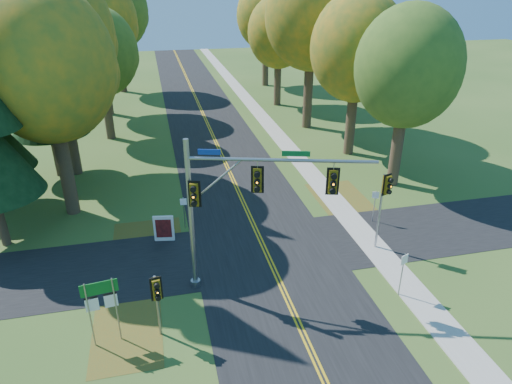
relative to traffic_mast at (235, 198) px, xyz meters
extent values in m
plane|color=#2F4F1C|center=(2.18, 1.06, -5.00)|extent=(160.00, 160.00, 0.00)
cube|color=black|center=(2.18, 1.06, -4.99)|extent=(8.00, 160.00, 0.02)
cube|color=black|center=(2.18, 3.06, -4.99)|extent=(60.00, 6.00, 0.02)
cube|color=gold|center=(2.08, 1.06, -4.98)|extent=(0.10, 160.00, 0.01)
cube|color=gold|center=(2.28, 1.06, -4.98)|extent=(0.10, 160.00, 0.01)
cube|color=#9E998E|center=(8.38, 1.06, -4.97)|extent=(1.60, 160.00, 0.06)
cube|color=brown|center=(-4.32, 5.06, -5.00)|extent=(4.00, 6.00, 0.00)
cube|color=brown|center=(8.98, 7.06, -5.00)|extent=(3.50, 8.00, 0.00)
cube|color=brown|center=(-5.32, -1.94, -5.00)|extent=(3.00, 5.00, 0.00)
cylinder|color=#38281C|center=(-9.02, 10.36, -1.63)|extent=(0.86, 0.86, 6.75)
ellipsoid|color=#B37917|center=(-9.02, 10.36, 4.55)|extent=(8.00, 8.00, 9.20)
sphere|color=#B37917|center=(-7.42, 11.56, 3.75)|extent=(4.80, 4.80, 4.80)
sphere|color=#B37917|center=(-10.42, 9.56, 5.35)|extent=(4.40, 4.40, 4.40)
cylinder|color=#38281C|center=(13.68, 9.76, -1.97)|extent=(0.83, 0.83, 6.08)
ellipsoid|color=#4D6D22|center=(13.68, 9.76, 3.59)|extent=(7.20, 7.20, 8.28)
sphere|color=#4D6D22|center=(15.12, 10.84, 2.87)|extent=(4.32, 4.32, 4.32)
sphere|color=#4D6D22|center=(12.42, 9.04, 4.31)|extent=(3.96, 3.96, 3.96)
cylinder|color=#38281C|center=(-9.62, 17.26, -1.29)|extent=(0.89, 0.89, 7.42)
ellipsoid|color=#B37917|center=(-9.62, 17.26, 5.43)|extent=(8.60, 8.60, 9.89)
sphere|color=#B37917|center=(-7.90, 18.55, 4.57)|extent=(5.16, 5.16, 5.16)
sphere|color=#B37917|center=(-11.12, 16.40, 6.29)|extent=(4.73, 4.73, 4.73)
cylinder|color=#38281C|center=(13.08, 16.56, -1.85)|extent=(0.84, 0.84, 6.30)
ellipsoid|color=#B37917|center=(13.08, 16.56, 3.96)|extent=(7.60, 7.60, 8.74)
sphere|color=#B37917|center=(14.60, 17.70, 3.20)|extent=(4.56, 4.56, 4.56)
sphere|color=#B37917|center=(11.75, 15.80, 4.72)|extent=(4.18, 4.18, 4.18)
cylinder|color=#38281C|center=(-7.42, 25.46, -2.19)|extent=(0.81, 0.81, 5.62)
ellipsoid|color=#4D6D22|center=(-7.42, 25.46, 3.00)|extent=(6.80, 6.80, 7.82)
sphere|color=#4D6D22|center=(-6.06, 26.48, 2.32)|extent=(4.08, 4.08, 4.08)
sphere|color=#4D6D22|center=(-8.61, 24.78, 3.68)|extent=(3.74, 3.74, 3.74)
cylinder|color=#38281C|center=(11.98, 24.66, -1.18)|extent=(0.90, 0.90, 7.65)
ellipsoid|color=#B37917|center=(11.98, 24.66, 5.73)|extent=(8.80, 8.80, 10.12)
sphere|color=#B37917|center=(13.74, 25.98, 4.85)|extent=(5.28, 5.28, 5.28)
sphere|color=#B37917|center=(10.44, 23.78, 6.61)|extent=(4.84, 4.84, 4.84)
cylinder|color=#38281C|center=(-8.02, 34.16, -1.52)|extent=(0.87, 0.87, 6.98)
ellipsoid|color=#B37917|center=(-8.02, 34.16, 4.84)|extent=(8.20, 8.20, 9.43)
sphere|color=#B37917|center=(-6.38, 35.39, 4.02)|extent=(4.92, 4.92, 4.92)
sphere|color=#B37917|center=(-9.45, 33.34, 5.66)|extent=(4.51, 4.51, 4.51)
cylinder|color=#38281C|center=(11.38, 33.86, -2.08)|extent=(0.82, 0.82, 5.85)
ellipsoid|color=#B37917|center=(11.38, 33.86, 3.30)|extent=(7.00, 7.00, 8.05)
sphere|color=#B37917|center=(12.78, 34.91, 2.60)|extent=(4.20, 4.20, 4.20)
sphere|color=#B37917|center=(10.16, 33.16, 4.00)|extent=(3.85, 3.85, 3.85)
cylinder|color=#38281C|center=(-6.82, 45.06, -1.40)|extent=(0.88, 0.88, 7.20)
ellipsoid|color=#4D6D22|center=(-6.82, 45.06, 5.14)|extent=(8.40, 8.40, 9.66)
sphere|color=#4D6D22|center=(-5.14, 46.32, 4.30)|extent=(5.04, 5.04, 5.04)
sphere|color=#4D6D22|center=(-8.29, 44.22, 5.98)|extent=(4.62, 4.62, 4.62)
cylinder|color=#38281C|center=(12.58, 44.56, -1.74)|extent=(0.85, 0.85, 6.53)
ellipsoid|color=#B37917|center=(12.58, 44.56, 4.25)|extent=(7.80, 7.80, 8.97)
sphere|color=#B37917|center=(14.14, 45.73, 3.47)|extent=(4.68, 4.68, 4.68)
sphere|color=#B37917|center=(11.22, 43.78, 5.03)|extent=(4.29, 4.29, 4.29)
cylinder|color=#38281C|center=(-12.32, 7.06, -3.38)|extent=(0.50, 0.50, 3.24)
cylinder|color=#38281C|center=(-10.82, 17.06, -3.29)|extent=(0.50, 0.50, 3.42)
cone|color=black|center=(-10.82, 17.06, 1.14)|extent=(5.60, 5.60, 5.45)
cone|color=black|center=(-10.82, 17.06, 5.04)|extent=(4.57, 4.57, 5.45)
cylinder|color=gray|center=(-2.02, 0.64, -1.11)|extent=(0.24, 0.24, 7.78)
cylinder|color=gray|center=(-2.02, 0.64, -4.84)|extent=(0.49, 0.49, 0.33)
cylinder|color=gray|center=(1.99, -0.53, 1.89)|extent=(8.05, 2.48, 0.16)
cylinder|color=gray|center=(-0.84, 0.30, 0.78)|extent=(2.44, 0.80, 2.30)
cylinder|color=gray|center=(0.97, -0.23, 1.69)|extent=(0.04, 0.04, 0.40)
cube|color=#72590C|center=(0.97, -0.23, 0.93)|extent=(0.46, 0.43, 1.11)
cube|color=black|center=(0.97, -0.23, 0.93)|extent=(0.56, 0.19, 1.31)
sphere|color=orange|center=(0.90, -0.48, 0.93)|extent=(0.20, 0.20, 0.20)
cylinder|color=black|center=(0.90, -0.48, 1.29)|extent=(0.31, 0.25, 0.27)
cylinder|color=black|center=(0.90, -0.48, 0.93)|extent=(0.31, 0.25, 0.27)
cylinder|color=black|center=(0.90, -0.48, 0.58)|extent=(0.31, 0.25, 0.27)
cylinder|color=gray|center=(4.17, -1.16, 1.69)|extent=(0.04, 0.04, 0.40)
cube|color=#72590C|center=(4.17, -1.16, 0.93)|extent=(0.46, 0.43, 1.11)
cube|color=black|center=(4.17, -1.16, 0.93)|extent=(0.56, 0.19, 1.31)
sphere|color=orange|center=(4.10, -1.41, 0.93)|extent=(0.20, 0.20, 0.20)
cylinder|color=black|center=(4.10, -1.41, 1.29)|extent=(0.31, 0.25, 0.27)
cylinder|color=black|center=(4.10, -1.41, 0.93)|extent=(0.31, 0.25, 0.27)
cylinder|color=black|center=(4.10, -1.41, 0.58)|extent=(0.31, 0.25, 0.27)
cube|color=#72590C|center=(-1.80, 0.40, 0.22)|extent=(0.46, 0.43, 1.11)
cube|color=black|center=(-1.80, 0.40, 0.22)|extent=(0.56, 0.19, 1.31)
sphere|color=orange|center=(-1.87, 0.15, 0.22)|extent=(0.20, 0.20, 0.20)
cylinder|color=black|center=(-1.87, 0.15, 0.58)|extent=(0.31, 0.25, 0.27)
cylinder|color=black|center=(-1.87, 0.15, 0.22)|extent=(0.31, 0.25, 0.27)
cylinder|color=black|center=(-1.87, 0.15, -0.13)|extent=(0.31, 0.25, 0.27)
cube|color=navy|center=(-1.05, 0.36, 2.20)|extent=(0.97, 0.32, 0.24)
cube|color=#0C5926|center=(2.57, -0.70, 2.20)|extent=(1.19, 0.38, 0.24)
cylinder|color=#9B9DA4|center=(8.43, 1.88, -2.71)|extent=(0.13, 0.13, 4.58)
cube|color=#72590C|center=(8.50, 1.67, -0.94)|extent=(0.44, 0.41, 1.04)
cube|color=black|center=(8.50, 1.67, -0.94)|extent=(0.52, 0.21, 1.23)
sphere|color=orange|center=(8.58, 1.44, -0.94)|extent=(0.19, 0.19, 0.19)
cylinder|color=black|center=(8.58, 1.44, -0.61)|extent=(0.29, 0.24, 0.25)
cylinder|color=black|center=(8.58, 1.44, -0.94)|extent=(0.29, 0.24, 0.25)
cylinder|color=black|center=(8.58, 1.44, -1.27)|extent=(0.29, 0.24, 0.25)
cylinder|color=gray|center=(-3.87, -2.44, -3.48)|extent=(0.11, 0.11, 3.05)
cube|color=#72590C|center=(-3.84, -2.65, -2.43)|extent=(0.37, 0.33, 0.95)
cube|color=black|center=(-3.84, -2.65, -2.43)|extent=(0.49, 0.11, 1.13)
sphere|color=orange|center=(-3.80, -2.87, -2.43)|extent=(0.17, 0.17, 0.17)
cylinder|color=black|center=(-3.80, -2.87, -2.12)|extent=(0.25, 0.19, 0.23)
cylinder|color=black|center=(-3.80, -2.87, -2.43)|extent=(0.25, 0.19, 0.23)
cylinder|color=black|center=(-3.80, -2.87, -2.73)|extent=(0.25, 0.19, 0.23)
cylinder|color=gray|center=(-6.60, -2.52, -3.41)|extent=(0.06, 0.06, 3.18)
cylinder|color=gray|center=(-5.55, -2.37, -3.41)|extent=(0.06, 0.06, 3.18)
cube|color=#0C571B|center=(-6.08, -2.41, -2.20)|extent=(1.47, 0.25, 0.58)
cube|color=silver|center=(-6.08, -2.41, -2.20)|extent=(1.26, 0.18, 0.08)
cube|color=silver|center=(-6.44, -2.46, -2.94)|extent=(0.53, 0.12, 0.58)
cube|color=black|center=(-6.44, -2.46, -2.59)|extent=(0.53, 0.08, 0.11)
cube|color=silver|center=(-5.71, -2.36, -2.94)|extent=(0.53, 0.12, 0.58)
cube|color=black|center=(-5.71, -2.36, -2.59)|extent=(0.53, 0.08, 0.11)
cube|color=silver|center=(-3.32, 5.38, -4.19)|extent=(1.18, 0.36, 1.62)
cube|color=maroon|center=(-3.33, 5.29, -4.15)|extent=(0.89, 0.17, 1.17)
cube|color=silver|center=(-3.76, 5.45, -4.87)|extent=(0.08, 0.08, 0.27)
cube|color=silver|center=(-2.87, 5.30, -4.87)|extent=(0.08, 0.08, 0.27)
cylinder|color=gray|center=(9.66, 4.74, -3.92)|extent=(0.05, 0.05, 2.16)
cube|color=silver|center=(9.65, 4.73, -3.13)|extent=(0.39, 0.19, 0.44)
cylinder|color=gray|center=(7.58, -2.35, -3.80)|extent=(0.05, 0.05, 2.41)
cube|color=silver|center=(7.59, -2.37, -2.92)|extent=(0.44, 0.21, 0.49)
cylinder|color=gray|center=(-2.02, 6.63, -3.96)|extent=(0.05, 0.05, 2.09)
cube|color=white|center=(-2.02, 6.61, -3.20)|extent=(0.40, 0.06, 0.43)
camera|label=1|loc=(-3.26, -18.29, 9.19)|focal=32.00mm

